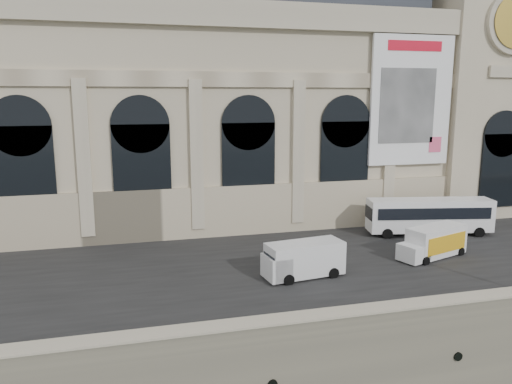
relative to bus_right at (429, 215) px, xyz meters
The scene contains 8 objects.
quay 29.53m from the bus_right, 142.87° to the left, with size 160.00×70.00×6.00m, color gray.
street 23.54m from the bus_right, behind, with size 160.00×24.00×0.06m, color #2D2D2D.
parapet 28.70m from the bus_right, 144.04° to the right, with size 160.00×1.40×1.21m.
museum 34.19m from the bus_right, 155.29° to the left, with size 69.00×18.70×29.10m.
clock_pavilion 21.55m from the bus_right, 44.18° to the left, with size 13.00×14.72×36.70m.
bus_right is the anchor object (origin of this frame).
van_c 18.16m from the bus_right, 153.72° to the right, with size 6.32×3.13×2.70m.
box_truck 7.41m from the bus_right, 120.58° to the right, with size 6.92×4.06×2.66m.
Camera 1 is at (-5.31, -24.37, 19.47)m, focal length 35.00 mm.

